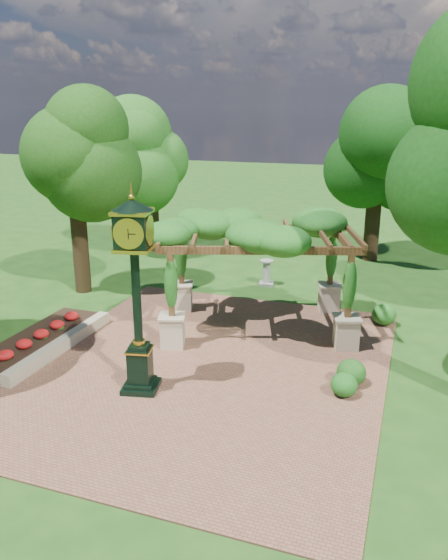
% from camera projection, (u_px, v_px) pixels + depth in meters
% --- Properties ---
extents(ground, '(120.00, 120.00, 0.00)m').
position_uv_depth(ground, '(193.00, 383.00, 14.89)').
color(ground, '#1E4714').
rests_on(ground, ground).
extents(brick_plaza, '(10.00, 12.00, 0.04)m').
position_uv_depth(brick_plaza, '(207.00, 366.00, 15.78)').
color(brick_plaza, brown).
rests_on(brick_plaza, ground).
extents(border_wall, '(0.35, 5.00, 0.40)m').
position_uv_depth(border_wall, '(61.00, 345.00, 16.74)').
color(border_wall, '#C6B793').
rests_on(border_wall, ground).
extents(flower_bed, '(1.50, 5.00, 0.36)m').
position_uv_depth(flower_bed, '(37.00, 342.00, 17.04)').
color(flower_bed, red).
rests_on(flower_bed, ground).
extents(pedestal_clock, '(1.22, 1.22, 5.18)m').
position_uv_depth(pedestal_clock, '(136.00, 279.00, 13.57)').
color(pedestal_clock, black).
rests_on(pedestal_clock, brick_plaza).
extents(pergola, '(7.15, 5.65, 3.93)m').
position_uv_depth(pergola, '(259.00, 235.00, 17.62)').
color(pergola, beige).
rests_on(pergola, brick_plaza).
extents(sundial, '(0.71, 0.71, 1.08)m').
position_uv_depth(sundial, '(267.00, 274.00, 22.95)').
color(sundial, '#9B9B92').
rests_on(sundial, ground).
extents(shrub_front, '(0.74, 0.74, 0.63)m').
position_uv_depth(shrub_front, '(344.00, 385.00, 14.06)').
color(shrub_front, '#1C5819').
rests_on(shrub_front, brick_plaza).
extents(shrub_mid, '(1.03, 1.03, 0.71)m').
position_uv_depth(shrub_mid, '(351.00, 372.00, 14.63)').
color(shrub_mid, '#1D4D15').
rests_on(shrub_mid, brick_plaza).
extents(shrub_back, '(1.08, 1.08, 0.74)m').
position_uv_depth(shrub_back, '(384.00, 314.00, 18.66)').
color(shrub_back, '#1F5919').
rests_on(shrub_back, brick_plaza).
extents(tree_west_near, '(3.70, 3.70, 8.39)m').
position_uv_depth(tree_west_near, '(72.00, 147.00, 20.59)').
color(tree_west_near, '#332414').
rests_on(tree_west_near, ground).
extents(tree_west_far, '(3.76, 3.76, 7.11)m').
position_uv_depth(tree_west_far, '(151.00, 155.00, 27.22)').
color(tree_west_far, '#302012').
rests_on(tree_west_far, ground).
extents(tree_north, '(4.71, 4.71, 8.11)m').
position_uv_depth(tree_north, '(379.00, 144.00, 25.23)').
color(tree_north, black).
rests_on(tree_north, ground).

